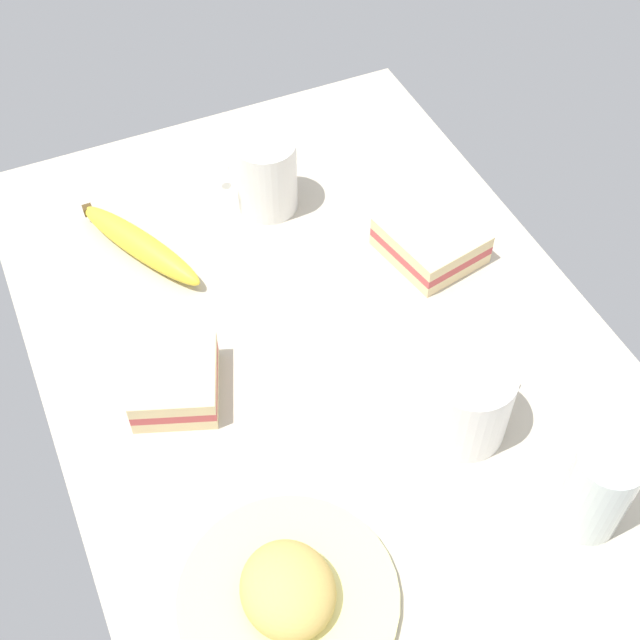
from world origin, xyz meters
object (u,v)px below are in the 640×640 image
object	(u,v)px
plate_of_food	(288,594)
coffee_mug_black	(266,175)
coffee_mug_milky	(468,401)
sandwich_main	(431,241)
banana	(140,244)
glass_of_milk	(596,493)
sandwich_side	(175,381)

from	to	relation	value
plate_of_food	coffee_mug_black	bearing A→B (deg)	160.00
coffee_mug_black	coffee_mug_milky	distance (cm)	41.72
sandwich_main	banana	size ratio (longest dim) A/B	0.66
coffee_mug_black	banana	size ratio (longest dim) A/B	0.51
coffee_mug_black	coffee_mug_milky	xyz separation A→B (cm)	(41.29, 5.97, -0.26)
glass_of_milk	banana	world-z (taller)	glass_of_milk
sandwich_side	banana	size ratio (longest dim) A/B	0.63
plate_of_food	banana	xyz separation A→B (cm)	(-49.52, 0.52, 0.10)
banana	plate_of_food	bearing A→B (deg)	-0.61
sandwich_main	banana	xyz separation A→B (cm)	(-14.89, -33.61, -0.46)
banana	sandwich_main	bearing A→B (deg)	66.10
sandwich_side	glass_of_milk	xyz separation A→B (cm)	(31.26, 32.53, 2.77)
coffee_mug_black	glass_of_milk	world-z (taller)	glass_of_milk
coffee_mug_black	banana	xyz separation A→B (cm)	(1.84, -18.17, -3.59)
sandwich_main	banana	bearing A→B (deg)	-113.90
coffee_mug_milky	banana	world-z (taller)	coffee_mug_milky
plate_of_food	sandwich_side	xyz separation A→B (cm)	(-27.07, -2.05, 0.56)
coffee_mug_black	coffee_mug_milky	world-z (taller)	coffee_mug_black
plate_of_food	banana	size ratio (longest dim) A/B	1.03
glass_of_milk	coffee_mug_milky	bearing A→B (deg)	-157.82
plate_of_food	coffee_mug_milky	distance (cm)	26.86
plate_of_food	sandwich_main	size ratio (longest dim) A/B	1.57
coffee_mug_black	sandwich_side	world-z (taller)	coffee_mug_black
glass_of_milk	sandwich_side	bearing A→B (deg)	-133.86
glass_of_milk	sandwich_main	bearing A→B (deg)	174.62
banana	sandwich_side	bearing A→B (deg)	-6.54
plate_of_food	sandwich_side	bearing A→B (deg)	-175.67
plate_of_food	sandwich_side	size ratio (longest dim) A/B	1.63
sandwich_main	sandwich_side	distance (cm)	36.96
sandwich_main	sandwich_side	size ratio (longest dim) A/B	1.04
coffee_mug_milky	sandwich_main	bearing A→B (deg)	158.93
sandwich_side	plate_of_food	bearing A→B (deg)	4.33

